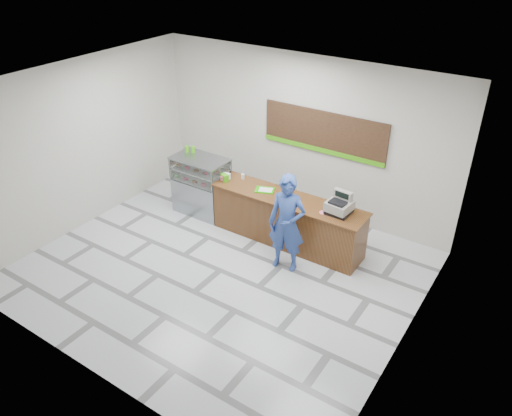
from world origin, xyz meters
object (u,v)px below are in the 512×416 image
Objects in this scene: display_case at (201,185)px; serving_tray at (265,190)px; cash_register at (340,205)px; sales_counter at (287,220)px; customer at (287,223)px.

serving_tray is at bearing 0.52° from display_case.
display_case is 3.34m from cash_register.
display_case is 1.71m from serving_tray.
serving_tray is (-0.55, 0.02, 0.52)m from sales_counter.
display_case is (-2.22, -0.00, 0.16)m from sales_counter.
display_case is 0.69× the size of customer.
display_case is 2.71× the size of cash_register.
cash_register reaches higher than display_case.
sales_counter is 6.63× the size of cash_register.
customer is at bearing -60.54° from sales_counter.
cash_register is 0.26× the size of customer.
customer reaches higher than display_case.
sales_counter is 1.69× the size of customer.
cash_register is (1.08, 0.05, 0.67)m from sales_counter.
cash_register reaches higher than sales_counter.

